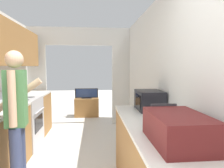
{
  "coord_description": "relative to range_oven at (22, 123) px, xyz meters",
  "views": [
    {
      "loc": [
        0.36,
        -0.91,
        1.5
      ],
      "look_at": [
        0.68,
        2.54,
        1.2
      ],
      "focal_mm": 32.0,
      "sensor_mm": 36.0,
      "label": 1
    }
  ],
  "objects": [
    {
      "name": "range_oven",
      "position": [
        0.0,
        0.0,
        0.0
      ],
      "size": [
        0.66,
        0.77,
        1.06
      ],
      "color": "#B7B7BC",
      "rests_on": "ground_plane"
    },
    {
      "name": "wall_far_with_doorway",
      "position": [
        0.98,
        1.42,
        0.98
      ],
      "size": [
        2.98,
        0.06,
        2.5
      ],
      "color": "silver",
      "rests_on": "ground_plane"
    },
    {
      "name": "television",
      "position": [
        1.12,
        2.25,
        0.24
      ],
      "size": [
        0.69,
        0.16,
        0.3
      ],
      "color": "black",
      "rests_on": "tv_cabinet"
    },
    {
      "name": "person",
      "position": [
        0.48,
        -1.48,
        0.44
      ],
      "size": [
        0.54,
        0.4,
        1.68
      ],
      "rotation": [
        0.0,
        0.0,
        1.69
      ],
      "color": "#384266",
      "rests_on": "ground_plane"
    },
    {
      "name": "suitcase",
      "position": [
        1.97,
        -2.34,
        0.57
      ],
      "size": [
        0.39,
        0.62,
        0.25
      ],
      "color": "#5B1919",
      "rests_on": "counter_right"
    },
    {
      "name": "counter_right",
      "position": [
        1.97,
        -1.78,
        -0.01
      ],
      "size": [
        0.62,
        1.92,
        0.92
      ],
      "color": "#9E6B38",
      "rests_on": "ground_plane"
    },
    {
      "name": "microwave",
      "position": [
        2.09,
        -1.16,
        0.59
      ],
      "size": [
        0.34,
        0.44,
        0.26
      ],
      "color": "black",
      "rests_on": "counter_right"
    },
    {
      "name": "tv_cabinet",
      "position": [
        1.12,
        2.29,
        -0.19
      ],
      "size": [
        0.72,
        0.42,
        0.56
      ],
      "color": "#9E6B38",
      "rests_on": "ground_plane"
    },
    {
      "name": "counter_left",
      "position": [
        -0.01,
        -0.45,
        -0.0
      ],
      "size": [
        0.62,
        3.18,
        0.92
      ],
      "color": "#9E6B38",
      "rests_on": "ground_plane"
    },
    {
      "name": "wall_right",
      "position": [
        2.3,
        -1.33,
        0.78
      ],
      "size": [
        0.06,
        6.65,
        2.5
      ],
      "color": "silver",
      "rests_on": "ground_plane"
    }
  ]
}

